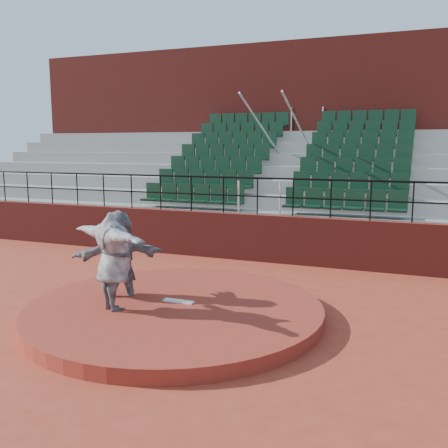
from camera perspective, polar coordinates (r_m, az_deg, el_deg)
The scene contains 9 objects.
ground at distance 9.55m, azimuth -5.59°, elevation -10.54°, with size 90.00×90.00×0.00m, color #A33824.
pitchers_mound at distance 9.51m, azimuth -5.60°, elevation -9.83°, with size 5.50×5.50×0.25m, color maroon.
pitching_rubber at distance 9.59m, azimuth -5.21°, elevation -8.77°, with size 0.60×0.15×0.03m, color white.
boundary_wall at distance 13.88m, azimuth 3.78°, elevation -1.55°, with size 24.00×0.30×1.30m, color maroon.
wall_railing at distance 13.69m, azimuth 3.84°, elevation 4.13°, with size 24.04×0.05×1.03m.
seating_deck at distance 17.24m, azimuth 7.51°, elevation 3.12°, with size 24.00×5.97×4.63m.
press_box_facade at distance 21.01m, azimuth 10.29°, elevation 9.85°, with size 24.00×3.00×7.10m, color maroon.
pitcher at distance 9.14m, azimuth -12.53°, elevation -4.18°, with size 2.18×0.59×1.77m, color black.
fielder at distance 10.02m, azimuth -11.91°, elevation -3.94°, with size 1.81×0.58×1.95m, color black.
Camera 1 is at (4.13, -8.00, 3.19)m, focal length 40.00 mm.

